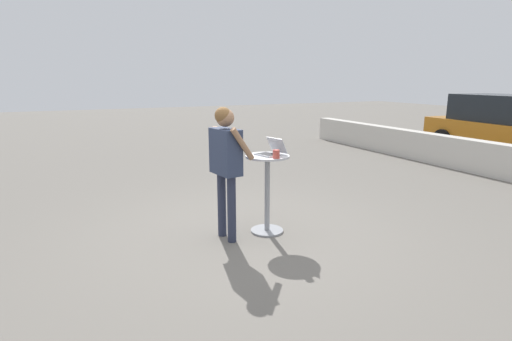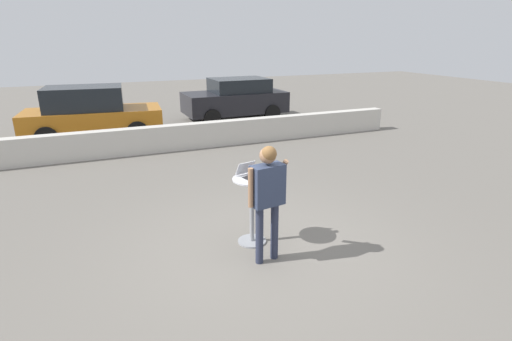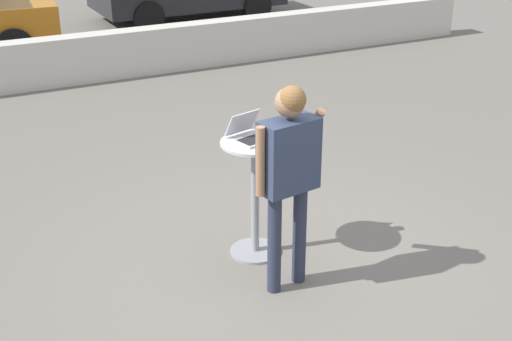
{
  "view_description": "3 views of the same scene",
  "coord_description": "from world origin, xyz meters",
  "px_view_note": "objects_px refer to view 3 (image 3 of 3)",
  "views": [
    {
      "loc": [
        4.51,
        -2.0,
        2.03
      ],
      "look_at": [
        0.1,
        0.11,
        0.9
      ],
      "focal_mm": 28.0,
      "sensor_mm": 36.0,
      "label": 1
    },
    {
      "loc": [
        -2.14,
        -4.81,
        3.05
      ],
      "look_at": [
        -0.01,
        0.24,
        1.2
      ],
      "focal_mm": 28.0,
      "sensor_mm": 36.0,
      "label": 2
    },
    {
      "loc": [
        -2.49,
        -4.53,
        3.23
      ],
      "look_at": [
        -0.16,
        0.09,
        0.91
      ],
      "focal_mm": 50.0,
      "sensor_mm": 36.0,
      "label": 3
    }
  ],
  "objects_px": {
    "laptop": "(250,133)",
    "coffee_mug": "(279,131)",
    "cafe_table": "(255,188)",
    "standing_person": "(289,162)"
  },
  "relations": [
    {
      "from": "cafe_table",
      "to": "laptop",
      "type": "distance_m",
      "value": 0.48
    },
    {
      "from": "laptop",
      "to": "standing_person",
      "type": "xyz_separation_m",
      "value": [
        0.01,
        -0.64,
        -0.01
      ]
    },
    {
      "from": "cafe_table",
      "to": "standing_person",
      "type": "relative_size",
      "value": 0.62
    },
    {
      "from": "standing_person",
      "to": "laptop",
      "type": "bearing_deg",
      "value": 90.61
    },
    {
      "from": "laptop",
      "to": "coffee_mug",
      "type": "distance_m",
      "value": 0.25
    },
    {
      "from": "cafe_table",
      "to": "coffee_mug",
      "type": "bearing_deg",
      "value": 2.13
    },
    {
      "from": "cafe_table",
      "to": "standing_person",
      "type": "xyz_separation_m",
      "value": [
        -0.01,
        -0.58,
        0.47
      ]
    },
    {
      "from": "laptop",
      "to": "coffee_mug",
      "type": "relative_size",
      "value": 3.05
    },
    {
      "from": "standing_person",
      "to": "cafe_table",
      "type": "bearing_deg",
      "value": 89.16
    },
    {
      "from": "cafe_table",
      "to": "coffee_mug",
      "type": "relative_size",
      "value": 8.24
    }
  ]
}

